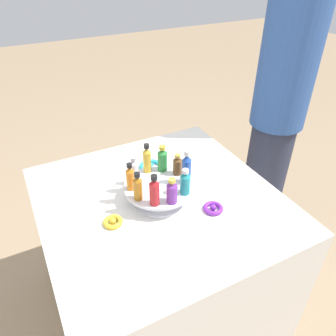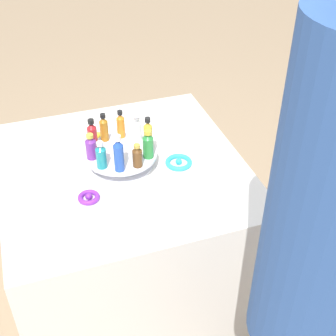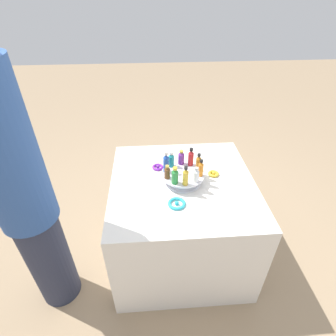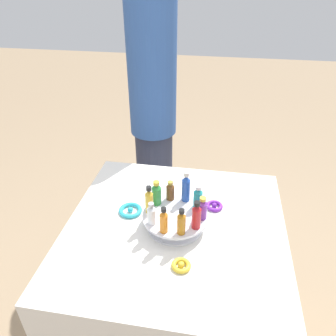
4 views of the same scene
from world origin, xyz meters
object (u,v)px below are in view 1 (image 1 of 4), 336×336
(bottle_teal, at_px, (185,182))
(bottle_brown, at_px, (178,165))
(display_stand, at_px, (159,191))
(bottle_clear, at_px, (134,169))
(bottle_blue, at_px, (187,168))
(bottle_red, at_px, (154,191))
(bottle_gold, at_px, (146,159))
(bottle_orange, at_px, (130,178))
(bottle_amber, at_px, (138,187))
(ribbon_bow_teal, at_px, (151,166))
(bottle_purple, at_px, (173,191))
(person_figure, at_px, (281,98))
(ribbon_bow_gold, at_px, (113,222))
(ribbon_bow_purple, at_px, (213,208))
(bottle_green, at_px, (162,159))

(bottle_teal, distance_m, bottle_brown, 0.13)
(display_stand, bearing_deg, bottle_brown, -159.76)
(bottle_clear, relative_size, bottle_blue, 0.70)
(bottle_red, xyz_separation_m, bottle_blue, (-0.17, -0.06, 0.01))
(bottle_gold, bearing_deg, bottle_brown, 146.24)
(bottle_orange, height_order, bottle_brown, bottle_orange)
(bottle_amber, bearing_deg, bottle_teal, 164.24)
(display_stand, height_order, ribbon_bow_teal, display_stand)
(bottle_amber, relative_size, bottle_red, 0.92)
(bottle_purple, bearing_deg, ribbon_bow_teal, -99.84)
(bottle_amber, bearing_deg, person_figure, -162.18)
(bottle_purple, bearing_deg, ribbon_bow_gold, -14.18)
(bottle_purple, height_order, bottle_brown, bottle_purple)
(bottle_gold, height_order, ribbon_bow_teal, bottle_gold)
(bottle_teal, bearing_deg, bottle_gold, -69.76)
(bottle_clear, distance_m, ribbon_bow_purple, 0.35)
(person_figure, bearing_deg, bottle_blue, 4.27)
(bottle_green, bearing_deg, bottle_blue, 110.24)
(ribbon_bow_gold, bearing_deg, bottle_teal, 173.57)
(bottle_blue, xyz_separation_m, bottle_brown, (0.00, -0.07, -0.03))
(bottle_purple, bearing_deg, bottle_blue, -141.76)
(bottle_green, xyz_separation_m, ribbon_bow_teal, (0.00, -0.12, -0.11))
(display_stand, bearing_deg, bottle_blue, 164.24)
(display_stand, height_order, bottle_blue, bottle_blue)
(display_stand, height_order, ribbon_bow_gold, display_stand)
(bottle_gold, bearing_deg, display_stand, 92.24)
(bottle_teal, bearing_deg, ribbon_bow_teal, -88.53)
(bottle_amber, height_order, bottle_purple, bottle_amber)
(display_stand, bearing_deg, bottle_gold, -87.76)
(bottle_clear, relative_size, person_figure, 0.06)
(display_stand, distance_m, bottle_brown, 0.13)
(bottle_red, distance_m, bottle_teal, 0.13)
(bottle_purple, bearing_deg, bottle_green, -105.76)
(bottle_orange, bearing_deg, ribbon_bow_purple, 144.06)
(bottle_green, relative_size, bottle_teal, 1.07)
(bottle_purple, relative_size, bottle_teal, 0.96)
(ribbon_bow_gold, bearing_deg, bottle_clear, -136.23)
(display_stand, distance_m, bottle_purple, 0.14)
(ribbon_bow_purple, bearing_deg, ribbon_bow_teal, -75.79)
(display_stand, xyz_separation_m, bottle_green, (-0.06, -0.09, 0.08))
(bottle_clear, bearing_deg, ribbon_bow_gold, 43.77)
(bottle_teal, bearing_deg, bottle_orange, -33.76)
(display_stand, relative_size, ribbon_bow_gold, 3.77)
(display_stand, bearing_deg, bottle_purple, 92.24)
(ribbon_bow_teal, bearing_deg, bottle_blue, 100.58)
(ribbon_bow_teal, bearing_deg, bottle_brown, 103.71)
(display_stand, distance_m, bottle_blue, 0.15)
(bottle_gold, distance_m, bottle_red, 0.21)
(bottle_gold, distance_m, bottle_purple, 0.23)
(bottle_orange, distance_m, bottle_purple, 0.18)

